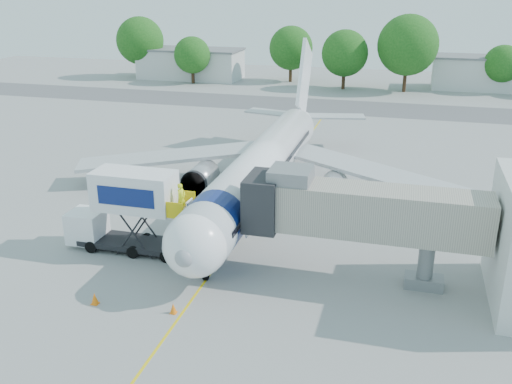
% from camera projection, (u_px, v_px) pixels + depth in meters
% --- Properties ---
extents(ground, '(160.00, 160.00, 0.00)m').
position_uv_depth(ground, '(249.00, 219.00, 42.59)').
color(ground, '#969694').
rests_on(ground, ground).
extents(guidance_line, '(0.15, 70.00, 0.01)m').
position_uv_depth(guidance_line, '(249.00, 219.00, 42.59)').
color(guidance_line, yellow).
rests_on(guidance_line, ground).
extents(taxiway_strip, '(120.00, 10.00, 0.01)m').
position_uv_depth(taxiway_strip, '(330.00, 106.00, 80.57)').
color(taxiway_strip, '#59595B').
rests_on(taxiway_strip, ground).
extents(aircraft, '(34.17, 37.73, 11.35)m').
position_uv_depth(aircraft, '(263.00, 165.00, 45.29)').
color(aircraft, white).
rests_on(aircraft, ground).
extents(jet_bridge, '(13.90, 3.20, 6.60)m').
position_uv_depth(jet_bridge, '(350.00, 210.00, 32.78)').
color(jet_bridge, '#ACA593').
rests_on(jet_bridge, ground).
extents(catering_hiloader, '(8.50, 2.44, 5.50)m').
position_uv_depth(catering_hiloader, '(127.00, 211.00, 36.83)').
color(catering_hiloader, black).
rests_on(catering_hiloader, ground).
extents(ground_tug, '(4.37, 3.26, 1.57)m').
position_uv_depth(ground_tug, '(109.00, 314.00, 29.05)').
color(ground_tug, white).
rests_on(ground_tug, ground).
extents(safety_cone_a, '(0.38, 0.38, 0.60)m').
position_uv_depth(safety_cone_a, '(173.00, 308.00, 30.50)').
color(safety_cone_a, orange).
rests_on(safety_cone_a, ground).
extents(safety_cone_b, '(0.42, 0.42, 0.67)m').
position_uv_depth(safety_cone_b, '(95.00, 299.00, 31.36)').
color(safety_cone_b, orange).
rests_on(safety_cone_b, ground).
extents(outbuilding_left, '(18.40, 8.40, 5.30)m').
position_uv_depth(outbuilding_left, '(191.00, 63.00, 102.79)').
color(outbuilding_left, silver).
rests_on(outbuilding_left, ground).
extents(outbuilding_right, '(16.40, 7.40, 5.30)m').
position_uv_depth(outbuilding_right, '(484.00, 73.00, 92.32)').
color(outbuilding_right, silver).
rests_on(outbuilding_right, ground).
extents(tree_a, '(8.45, 8.45, 10.78)m').
position_uv_depth(tree_a, '(140.00, 41.00, 102.51)').
color(tree_a, '#382314').
rests_on(tree_a, ground).
extents(tree_b, '(6.20, 6.20, 7.90)m').
position_uv_depth(tree_b, '(192.00, 55.00, 97.01)').
color(tree_b, '#382314').
rests_on(tree_b, ground).
extents(tree_c, '(7.48, 7.48, 9.54)m').
position_uv_depth(tree_c, '(291.00, 48.00, 98.11)').
color(tree_c, '#382314').
rests_on(tree_c, ground).
extents(tree_d, '(7.44, 7.44, 9.49)m').
position_uv_depth(tree_d, '(345.00, 53.00, 91.43)').
color(tree_d, '#382314').
rests_on(tree_d, ground).
extents(tree_e, '(9.40, 9.40, 11.99)m').
position_uv_depth(tree_e, '(408.00, 45.00, 88.61)').
color(tree_e, '#382314').
rests_on(tree_e, ground).
extents(tree_f, '(5.84, 5.84, 7.44)m').
position_uv_depth(tree_f, '(503.00, 64.00, 88.78)').
color(tree_f, '#382314').
rests_on(tree_f, ground).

